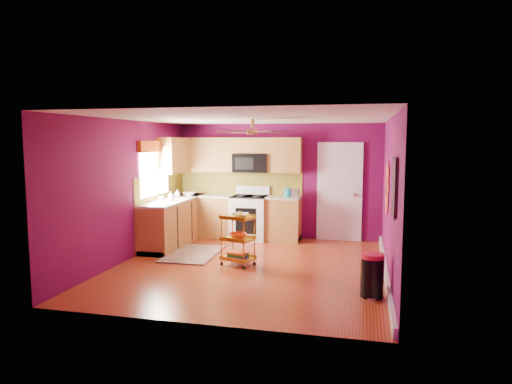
# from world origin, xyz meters

# --- Properties ---
(ground) EXTENTS (5.00, 5.00, 0.00)m
(ground) POSITION_xyz_m (0.00, 0.00, 0.00)
(ground) COLOR maroon
(ground) RESTS_ON ground
(room_envelope) EXTENTS (4.54, 5.04, 2.52)m
(room_envelope) POSITION_xyz_m (0.03, 0.00, 1.63)
(room_envelope) COLOR #610B45
(room_envelope) RESTS_ON ground
(lower_cabinets) EXTENTS (2.81, 2.31, 0.94)m
(lower_cabinets) POSITION_xyz_m (-1.35, 1.82, 0.43)
(lower_cabinets) COLOR #905E27
(lower_cabinets) RESTS_ON ground
(electric_range) EXTENTS (0.76, 0.66, 1.13)m
(electric_range) POSITION_xyz_m (-0.55, 2.17, 0.48)
(electric_range) COLOR white
(electric_range) RESTS_ON ground
(upper_cabinetry) EXTENTS (2.80, 2.30, 1.26)m
(upper_cabinetry) POSITION_xyz_m (-1.24, 2.17, 1.80)
(upper_cabinetry) COLOR #905E27
(upper_cabinetry) RESTS_ON ground
(left_window) EXTENTS (0.08, 1.35, 1.08)m
(left_window) POSITION_xyz_m (-2.22, 1.05, 1.74)
(left_window) COLOR white
(left_window) RESTS_ON ground
(panel_door) EXTENTS (0.95, 0.11, 2.15)m
(panel_door) POSITION_xyz_m (1.35, 2.47, 1.02)
(panel_door) COLOR white
(panel_door) RESTS_ON ground
(right_wall_art) EXTENTS (0.04, 2.74, 1.04)m
(right_wall_art) POSITION_xyz_m (2.23, -0.34, 1.44)
(right_wall_art) COLOR black
(right_wall_art) RESTS_ON ground
(ceiling_fan) EXTENTS (1.01, 1.01, 0.26)m
(ceiling_fan) POSITION_xyz_m (0.00, 0.20, 2.29)
(ceiling_fan) COLOR #BF8C3F
(ceiling_fan) RESTS_ON ground
(shag_rug) EXTENTS (0.93, 1.47, 0.02)m
(shag_rug) POSITION_xyz_m (-1.25, 0.58, 0.01)
(shag_rug) COLOR black
(shag_rug) RESTS_ON ground
(rolling_cart) EXTENTS (0.62, 0.53, 0.94)m
(rolling_cart) POSITION_xyz_m (-0.22, 0.06, 0.48)
(rolling_cart) COLOR gold
(rolling_cart) RESTS_ON ground
(trash_can) EXTENTS (0.39, 0.39, 0.60)m
(trash_can) POSITION_xyz_m (1.99, -1.06, 0.30)
(trash_can) COLOR black
(trash_can) RESTS_ON ground
(teal_kettle) EXTENTS (0.18, 0.18, 0.21)m
(teal_kettle) POSITION_xyz_m (0.29, 2.22, 1.02)
(teal_kettle) COLOR #12728E
(teal_kettle) RESTS_ON lower_cabinets
(toaster) EXTENTS (0.22, 0.15, 0.18)m
(toaster) POSITION_xyz_m (0.40, 2.23, 1.03)
(toaster) COLOR beige
(toaster) RESTS_ON lower_cabinets
(soap_bottle_a) EXTENTS (0.08, 0.08, 0.18)m
(soap_bottle_a) POSITION_xyz_m (-1.91, 1.10, 1.03)
(soap_bottle_a) COLOR #EA3F72
(soap_bottle_a) RESTS_ON lower_cabinets
(soap_bottle_b) EXTENTS (0.13, 0.13, 0.16)m
(soap_bottle_b) POSITION_xyz_m (-2.00, 1.65, 1.02)
(soap_bottle_b) COLOR white
(soap_bottle_b) RESTS_ON lower_cabinets
(counter_dish) EXTENTS (0.28, 0.28, 0.07)m
(counter_dish) POSITION_xyz_m (-1.86, 1.96, 0.97)
(counter_dish) COLOR white
(counter_dish) RESTS_ON lower_cabinets
(counter_cup) EXTENTS (0.12, 0.12, 0.10)m
(counter_cup) POSITION_xyz_m (-2.04, 0.95, 0.99)
(counter_cup) COLOR white
(counter_cup) RESTS_ON lower_cabinets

